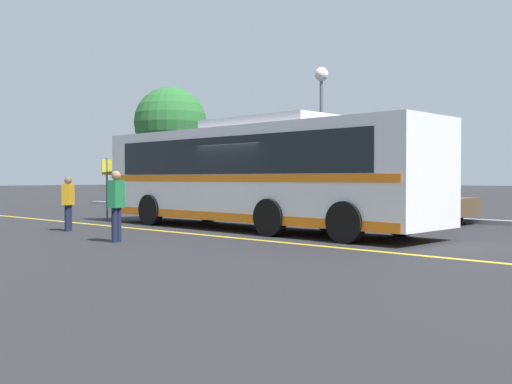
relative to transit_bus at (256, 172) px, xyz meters
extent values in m
plane|color=#262628|center=(0.06, -0.37, -1.72)|extent=(220.00, 220.00, 0.00)
cube|color=gold|center=(-0.01, -2.20, -1.71)|extent=(31.58, 0.20, 0.01)
cube|color=#99999E|center=(-0.01, 6.81, -1.64)|extent=(39.58, 0.36, 0.15)
cube|color=silver|center=(-0.01, 0.00, -0.05)|extent=(11.65, 2.95, 2.70)
cube|color=black|center=(-0.01, 0.00, 0.47)|extent=(10.03, 2.94, 1.06)
cube|color=orange|center=(-0.01, 0.00, -0.18)|extent=(11.42, 2.98, 0.20)
cube|color=orange|center=(-0.01, 0.00, -1.28)|extent=(11.42, 2.97, 0.24)
cube|color=black|center=(-5.82, 0.18, 0.00)|extent=(0.11, 2.28, 1.99)
cube|color=black|center=(-5.82, 0.18, 1.15)|extent=(0.10, 1.81, 0.24)
cube|color=silver|center=(0.57, -0.02, 1.43)|extent=(4.12, 2.19, 0.26)
cube|color=black|center=(-6.10, 0.19, -1.17)|extent=(0.10, 1.94, 0.04)
cube|color=black|center=(-6.10, 0.19, -1.37)|extent=(0.10, 1.94, 0.04)
cylinder|color=black|center=(-3.64, -1.13, -1.22)|extent=(1.01, 0.31, 1.00)
cylinder|color=black|center=(-3.56, 1.35, -1.22)|extent=(1.01, 0.31, 1.00)
cylinder|color=black|center=(1.69, -1.29, -1.22)|extent=(1.01, 0.31, 1.00)
cylinder|color=black|center=(1.76, 1.19, -1.22)|extent=(1.01, 0.31, 1.00)
cylinder|color=black|center=(4.12, -1.37, -1.22)|extent=(1.01, 0.31, 1.00)
cylinder|color=black|center=(4.19, 1.11, -1.22)|extent=(1.01, 0.31, 1.00)
cube|color=black|center=(-10.61, 5.84, -1.12)|extent=(4.34, 1.89, 0.60)
cube|color=black|center=(-10.72, 5.84, -0.57)|extent=(1.86, 1.57, 0.50)
cylinder|color=black|center=(-9.26, 6.57, -1.42)|extent=(0.61, 0.23, 0.60)
cylinder|color=black|center=(-9.33, 4.97, -1.42)|extent=(0.61, 0.23, 0.60)
cylinder|color=black|center=(-11.90, 6.70, -1.42)|extent=(0.61, 0.23, 0.60)
cylinder|color=black|center=(-11.97, 5.10, -1.42)|extent=(0.61, 0.23, 0.60)
cube|color=#9E9EA3|center=(-3.78, 5.44, -1.11)|extent=(4.95, 2.05, 0.62)
cube|color=black|center=(-3.90, 5.43, -0.57)|extent=(2.14, 1.63, 0.45)
cylinder|color=black|center=(-2.35, 6.35, -1.42)|extent=(0.61, 0.25, 0.60)
cylinder|color=black|center=(-2.22, 4.77, -1.42)|extent=(0.61, 0.25, 0.60)
cylinder|color=black|center=(-5.34, 6.11, -1.42)|extent=(0.61, 0.25, 0.60)
cylinder|color=black|center=(-5.21, 4.53, -1.42)|extent=(0.61, 0.25, 0.60)
cube|color=#4C3823|center=(1.78, 5.67, -1.12)|extent=(4.75, 1.91, 0.59)
cube|color=black|center=(1.66, 5.67, -0.62)|extent=(2.02, 1.63, 0.42)
cylinder|color=black|center=(3.22, 6.56, -1.42)|extent=(0.60, 0.22, 0.60)
cylinder|color=black|center=(3.26, 4.86, -1.42)|extent=(0.60, 0.22, 0.60)
cylinder|color=black|center=(0.30, 6.49, -1.42)|extent=(0.60, 0.22, 0.60)
cylinder|color=black|center=(0.34, 4.79, -1.42)|extent=(0.60, 0.22, 0.60)
cylinder|color=#191E38|center=(-0.07, -4.93, -1.30)|extent=(0.14, 0.14, 0.83)
cylinder|color=#191E38|center=(-0.14, -4.77, -1.30)|extent=(0.14, 0.14, 0.83)
cube|color=#1E723F|center=(-0.10, -4.85, -0.56)|extent=(0.37, 0.47, 0.66)
sphere|color=#9E704C|center=(-0.10, -4.85, -0.12)|extent=(0.22, 0.22, 0.22)
cylinder|color=#191E38|center=(-3.64, -4.12, -1.34)|extent=(0.14, 0.14, 0.76)
cylinder|color=#191E38|center=(-3.74, -3.99, -1.34)|extent=(0.14, 0.14, 0.76)
cube|color=orange|center=(-3.69, -4.05, -0.65)|extent=(0.43, 0.47, 0.60)
sphere|color=brown|center=(-3.69, -4.05, -0.25)|extent=(0.21, 0.21, 0.21)
cylinder|color=#59595E|center=(-6.68, -0.78, -0.58)|extent=(0.07, 0.07, 2.27)
cube|color=yellow|center=(-6.68, -0.78, 0.22)|extent=(0.04, 0.40, 0.56)
cylinder|color=#59595E|center=(-3.33, 7.74, 1.14)|extent=(0.14, 0.14, 5.71)
sphere|color=silver|center=(-3.33, 7.74, 4.29)|extent=(0.60, 0.60, 0.60)
cylinder|color=#513823|center=(-15.32, 9.24, -0.13)|extent=(0.28, 0.28, 3.17)
sphere|color=#28662D|center=(-15.32, 9.24, 3.04)|extent=(4.23, 4.23, 4.23)
camera|label=1|loc=(12.07, -13.11, -0.18)|focal=42.00mm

